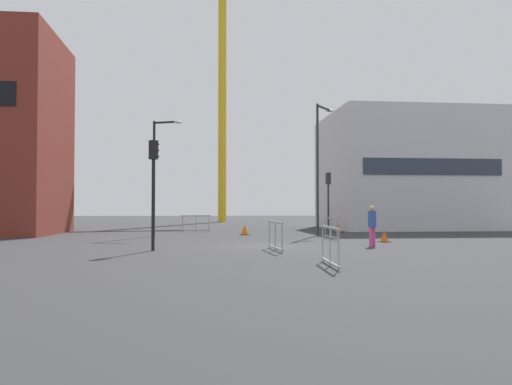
{
  "coord_description": "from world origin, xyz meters",
  "views": [
    {
      "loc": [
        -2.88,
        -21.39,
        1.6
      ],
      "look_at": [
        0.0,
        4.77,
        2.35
      ],
      "focal_mm": 36.86,
      "sensor_mm": 36.0,
      "label": 1
    }
  ],
  "objects_px": {
    "streetlamp_short": "(158,167)",
    "traffic_cone_by_barrier": "(339,228)",
    "pedestrian_walking": "(372,223)",
    "traffic_light_corner": "(328,192)",
    "streetlamp_tall": "(319,158)",
    "traffic_light_verge": "(153,177)",
    "construction_crane": "(220,65)",
    "traffic_cone_striped": "(384,237)",
    "traffic_cone_orange": "(245,230)"
  },
  "relations": [
    {
      "from": "streetlamp_short",
      "to": "traffic_cone_by_barrier",
      "type": "distance_m",
      "value": 12.06
    },
    {
      "from": "pedestrian_walking",
      "to": "traffic_light_corner",
      "type": "bearing_deg",
      "value": 85.94
    },
    {
      "from": "streetlamp_tall",
      "to": "traffic_light_verge",
      "type": "bearing_deg",
      "value": -131.07
    },
    {
      "from": "streetlamp_short",
      "to": "construction_crane",
      "type": "bearing_deg",
      "value": 80.84
    },
    {
      "from": "pedestrian_walking",
      "to": "traffic_light_verge",
      "type": "bearing_deg",
      "value": -172.54
    },
    {
      "from": "traffic_light_verge",
      "to": "streetlamp_short",
      "type": "bearing_deg",
      "value": 93.47
    },
    {
      "from": "construction_crane",
      "to": "traffic_cone_striped",
      "type": "height_order",
      "value": "construction_crane"
    },
    {
      "from": "streetlamp_tall",
      "to": "traffic_light_corner",
      "type": "height_order",
      "value": "streetlamp_tall"
    },
    {
      "from": "streetlamp_tall",
      "to": "traffic_cone_striped",
      "type": "distance_m",
      "value": 7.58
    },
    {
      "from": "traffic_light_verge",
      "to": "traffic_cone_by_barrier",
      "type": "height_order",
      "value": "traffic_light_verge"
    },
    {
      "from": "traffic_light_verge",
      "to": "pedestrian_walking",
      "type": "xyz_separation_m",
      "value": [
        8.74,
        1.14,
        -1.77
      ]
    },
    {
      "from": "streetlamp_tall",
      "to": "traffic_cone_striped",
      "type": "xyz_separation_m",
      "value": [
        1.62,
        -6.07,
        -4.23
      ]
    },
    {
      "from": "streetlamp_tall",
      "to": "pedestrian_walking",
      "type": "distance_m",
      "value": 9.38
    },
    {
      "from": "pedestrian_walking",
      "to": "traffic_cone_striped",
      "type": "xyz_separation_m",
      "value": [
        1.47,
        2.63,
        -0.73
      ]
    },
    {
      "from": "construction_crane",
      "to": "pedestrian_walking",
      "type": "bearing_deg",
      "value": -82.59
    },
    {
      "from": "traffic_cone_by_barrier",
      "to": "traffic_light_corner",
      "type": "bearing_deg",
      "value": -124.3
    },
    {
      "from": "construction_crane",
      "to": "streetlamp_short",
      "type": "height_order",
      "value": "construction_crane"
    },
    {
      "from": "traffic_light_corner",
      "to": "traffic_cone_by_barrier",
      "type": "relative_size",
      "value": 6.43
    },
    {
      "from": "construction_crane",
      "to": "traffic_light_corner",
      "type": "relative_size",
      "value": 7.3
    },
    {
      "from": "construction_crane",
      "to": "streetlamp_tall",
      "type": "xyz_separation_m",
      "value": [
        4.62,
        -27.98,
        -12.89
      ]
    },
    {
      "from": "traffic_cone_by_barrier",
      "to": "traffic_cone_striped",
      "type": "relative_size",
      "value": 1.12
    },
    {
      "from": "traffic_light_verge",
      "to": "traffic_cone_by_barrier",
      "type": "relative_size",
      "value": 7.1
    },
    {
      "from": "streetlamp_short",
      "to": "pedestrian_walking",
      "type": "height_order",
      "value": "streetlamp_short"
    },
    {
      "from": "traffic_light_corner",
      "to": "pedestrian_walking",
      "type": "distance_m",
      "value": 10.28
    },
    {
      "from": "construction_crane",
      "to": "traffic_light_verge",
      "type": "height_order",
      "value": "construction_crane"
    },
    {
      "from": "traffic_cone_by_barrier",
      "to": "traffic_cone_orange",
      "type": "distance_m",
      "value": 6.51
    },
    {
      "from": "traffic_cone_striped",
      "to": "traffic_cone_orange",
      "type": "height_order",
      "value": "traffic_cone_orange"
    },
    {
      "from": "traffic_light_corner",
      "to": "traffic_cone_by_barrier",
      "type": "height_order",
      "value": "traffic_light_corner"
    },
    {
      "from": "streetlamp_tall",
      "to": "traffic_cone_orange",
      "type": "xyz_separation_m",
      "value": [
        -4.24,
        0.85,
        -4.18
      ]
    },
    {
      "from": "traffic_light_verge",
      "to": "pedestrian_walking",
      "type": "bearing_deg",
      "value": 7.46
    },
    {
      "from": "traffic_cone_orange",
      "to": "construction_crane",
      "type": "bearing_deg",
      "value": 90.8
    },
    {
      "from": "traffic_light_verge",
      "to": "traffic_cone_striped",
      "type": "bearing_deg",
      "value": 20.29
    },
    {
      "from": "traffic_cone_striped",
      "to": "traffic_cone_orange",
      "type": "xyz_separation_m",
      "value": [
        -5.86,
        6.93,
        0.05
      ]
    },
    {
      "from": "streetlamp_tall",
      "to": "pedestrian_walking",
      "type": "height_order",
      "value": "streetlamp_tall"
    },
    {
      "from": "streetlamp_tall",
      "to": "traffic_light_verge",
      "type": "height_order",
      "value": "streetlamp_tall"
    },
    {
      "from": "streetlamp_short",
      "to": "traffic_cone_orange",
      "type": "xyz_separation_m",
      "value": [
        4.93,
        1.08,
        -3.52
      ]
    },
    {
      "from": "traffic_cone_by_barrier",
      "to": "traffic_light_verge",
      "type": "bearing_deg",
      "value": -129.34
    },
    {
      "from": "streetlamp_short",
      "to": "traffic_cone_by_barrier",
      "type": "relative_size",
      "value": 11.1
    },
    {
      "from": "construction_crane",
      "to": "traffic_light_verge",
      "type": "xyz_separation_m",
      "value": [
        -3.97,
        -37.83,
        -14.63
      ]
    },
    {
      "from": "pedestrian_walking",
      "to": "traffic_cone_striped",
      "type": "relative_size",
      "value": 3.26
    },
    {
      "from": "streetlamp_short",
      "to": "pedestrian_walking",
      "type": "xyz_separation_m",
      "value": [
        9.32,
        -8.48,
        -2.84
      ]
    },
    {
      "from": "pedestrian_walking",
      "to": "traffic_cone_by_barrier",
      "type": "relative_size",
      "value": 2.9
    },
    {
      "from": "traffic_cone_striped",
      "to": "traffic_cone_orange",
      "type": "relative_size",
      "value": 0.82
    },
    {
      "from": "traffic_light_corner",
      "to": "pedestrian_walking",
      "type": "relative_size",
      "value": 2.22
    },
    {
      "from": "construction_crane",
      "to": "traffic_light_verge",
      "type": "distance_m",
      "value": 40.75
    },
    {
      "from": "traffic_cone_by_barrier",
      "to": "traffic_cone_striped",
      "type": "bearing_deg",
      "value": -91.86
    },
    {
      "from": "streetlamp_short",
      "to": "traffic_cone_striped",
      "type": "distance_m",
      "value": 12.78
    },
    {
      "from": "traffic_cone_striped",
      "to": "traffic_cone_by_barrier",
      "type": "bearing_deg",
      "value": 88.14
    },
    {
      "from": "streetlamp_tall",
      "to": "traffic_cone_striped",
      "type": "height_order",
      "value": "streetlamp_tall"
    },
    {
      "from": "traffic_light_verge",
      "to": "traffic_cone_orange",
      "type": "relative_size",
      "value": 6.57
    }
  ]
}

